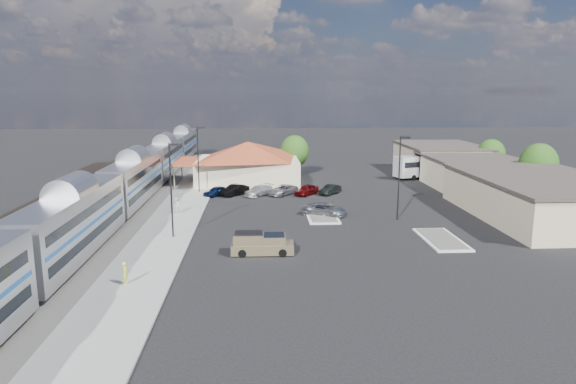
{
  "coord_description": "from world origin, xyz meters",
  "views": [
    {
      "loc": [
        -2.92,
        -52.99,
        13.62
      ],
      "look_at": [
        0.28,
        1.85,
        2.8
      ],
      "focal_mm": 32.0,
      "sensor_mm": 36.0,
      "label": 1
    }
  ],
  "objects": [
    {
      "name": "parked_car_e",
      "position": [
        3.47,
        13.81,
        0.7
      ],
      "size": [
        3.87,
        4.25,
        1.4
      ],
      "primitive_type": "imported",
      "rotation": [
        0.0,
        0.0,
        -0.68
      ],
      "color": "maroon",
      "rests_on": "ground"
    },
    {
      "name": "buildings_east",
      "position": [
        28.0,
        14.28,
        2.27
      ],
      "size": [
        14.4,
        51.4,
        4.8
      ],
      "color": "#C6B28C",
      "rests_on": "ground"
    },
    {
      "name": "tree_east_b",
      "position": [
        34.0,
        12.0,
        4.22
      ],
      "size": [
        4.94,
        4.94,
        6.96
      ],
      "color": "#382314",
      "rests_on": "ground"
    },
    {
      "name": "parked_car_d",
      "position": [
        0.27,
        14.11,
        0.67
      ],
      "size": [
        4.71,
        5.13,
        1.33
      ],
      "primitive_type": "imported",
      "rotation": [
        0.0,
        0.0,
        -0.67
      ],
      "color": "gray",
      "rests_on": "ground"
    },
    {
      "name": "tree_east_c",
      "position": [
        34.0,
        26.0,
        3.76
      ],
      "size": [
        4.41,
        4.41,
        6.21
      ],
      "color": "#382314",
      "rests_on": "ground"
    },
    {
      "name": "person_a",
      "position": [
        -12.4,
        -18.01,
        1.0
      ],
      "size": [
        0.48,
        0.66,
        1.65
      ],
      "primitive_type": "imported",
      "rotation": [
        0.0,
        0.0,
        1.73
      ],
      "color": "#C7CE40",
      "rests_on": "platform"
    },
    {
      "name": "traffic_island_south",
      "position": [
        4.0,
        2.0,
        0.1
      ],
      "size": [
        3.3,
        7.5,
        0.21
      ],
      "color": "silver",
      "rests_on": "ground"
    },
    {
      "name": "railbed",
      "position": [
        -21.0,
        8.0,
        0.06
      ],
      "size": [
        16.0,
        100.0,
        0.12
      ],
      "primitive_type": "cube",
      "color": "#4C4944",
      "rests_on": "ground"
    },
    {
      "name": "freight_cars",
      "position": [
        -24.0,
        11.36,
        1.93
      ],
      "size": [
        2.8,
        46.0,
        4.0
      ],
      "color": "black",
      "rests_on": "ground"
    },
    {
      "name": "passenger_train",
      "position": [
        -18.0,
        9.39,
        2.87
      ],
      "size": [
        3.0,
        104.0,
        5.55
      ],
      "color": "silver",
      "rests_on": "ground"
    },
    {
      "name": "parked_car_a",
      "position": [
        -8.5,
        13.81,
        0.65
      ],
      "size": [
        3.75,
        3.78,
        1.29
      ],
      "primitive_type": "imported",
      "rotation": [
        0.0,
        0.0,
        -0.77
      ],
      "color": "#0D1E45",
      "rests_on": "ground"
    },
    {
      "name": "station_depot",
      "position": [
        -4.56,
        24.0,
        3.13
      ],
      "size": [
        18.35,
        12.24,
        6.2
      ],
      "color": "beige",
      "rests_on": "ground"
    },
    {
      "name": "parked_car_f",
      "position": [
        6.67,
        14.11,
        0.64
      ],
      "size": [
        3.46,
        3.87,
        1.27
      ],
      "primitive_type": "imported",
      "rotation": [
        0.0,
        0.0,
        -0.67
      ],
      "color": "black",
      "rests_on": "ground"
    },
    {
      "name": "lamp_plat_s",
      "position": [
        -10.9,
        -6.0,
        5.34
      ],
      "size": [
        1.08,
        0.25,
        9.0
      ],
      "color": "black",
      "rests_on": "ground"
    },
    {
      "name": "parked_car_c",
      "position": [
        -2.93,
        13.81,
        0.68
      ],
      "size": [
        4.4,
        4.81,
        1.35
      ],
      "primitive_type": "imported",
      "rotation": [
        0.0,
        0.0,
        -0.68
      ],
      "color": "silver",
      "rests_on": "ground"
    },
    {
      "name": "traffic_island_north",
      "position": [
        14.0,
        -8.0,
        0.1
      ],
      "size": [
        3.3,
        7.5,
        0.21
      ],
      "color": "silver",
      "rests_on": "ground"
    },
    {
      "name": "person_b",
      "position": [
        -12.12,
        3.49,
        1.07
      ],
      "size": [
        0.83,
        0.98,
        1.78
      ],
      "primitive_type": "imported",
      "rotation": [
        0.0,
        0.0,
        -1.38
      ],
      "color": "white",
      "rests_on": "platform"
    },
    {
      "name": "pickup_truck",
      "position": [
        -2.65,
        -11.09,
        0.86
      ],
      "size": [
        5.3,
        2.06,
        1.82
      ],
      "rotation": [
        0.0,
        0.0,
        1.55
      ],
      "color": "tan",
      "rests_on": "ground"
    },
    {
      "name": "suv",
      "position": [
        4.37,
        2.25,
        0.69
      ],
      "size": [
        5.46,
        4.49,
        1.38
      ],
      "primitive_type": "imported",
      "rotation": [
        0.0,
        0.0,
        1.04
      ],
      "color": "#9A9CA2",
      "rests_on": "ground"
    },
    {
      "name": "lamp_lot",
      "position": [
        12.1,
        0.0,
        5.34
      ],
      "size": [
        1.08,
        0.25,
        9.0
      ],
      "color": "black",
      "rests_on": "ground"
    },
    {
      "name": "lamp_plat_n",
      "position": [
        -10.9,
        16.0,
        5.34
      ],
      "size": [
        1.08,
        0.25,
        9.0
      ],
      "color": "black",
      "rests_on": "ground"
    },
    {
      "name": "coach_bus",
      "position": [
        24.0,
        26.52,
        2.11
      ],
      "size": [
        11.59,
        6.16,
        3.66
      ],
      "rotation": [
        0.0,
        0.0,
        1.91
      ],
      "color": "silver",
      "rests_on": "ground"
    },
    {
      "name": "tree_depot",
      "position": [
        3.0,
        30.0,
        4.02
      ],
      "size": [
        4.71,
        4.71,
        6.63
      ],
      "color": "#382314",
      "rests_on": "ground"
    },
    {
      "name": "ground",
      "position": [
        0.0,
        0.0,
        0.0
      ],
      "size": [
        280.0,
        280.0,
        0.0
      ],
      "primitive_type": "plane",
      "color": "black",
      "rests_on": "ground"
    },
    {
      "name": "parked_car_b",
      "position": [
        -6.13,
        14.11,
        0.72
      ],
      "size": [
        4.07,
        4.27,
        1.44
      ],
      "primitive_type": "imported",
      "rotation": [
        0.0,
        0.0,
        -0.74
      ],
      "color": "black",
      "rests_on": "ground"
    },
    {
      "name": "platform",
      "position": [
        -12.0,
        6.0,
        0.09
      ],
      "size": [
        5.5,
        92.0,
        0.18
      ],
      "primitive_type": "cube",
      "color": "gray",
      "rests_on": "ground"
    }
  ]
}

